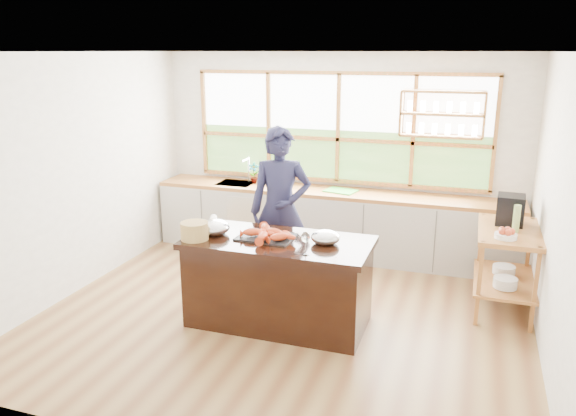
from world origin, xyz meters
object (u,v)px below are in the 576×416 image
at_px(island, 279,281).
at_px(espresso_machine, 510,210).
at_px(cook, 280,210).
at_px(wicker_basket, 194,231).

relative_size(island, espresso_machine, 5.77).
relative_size(cook, espresso_machine, 5.95).
xyz_separation_m(espresso_machine, wicker_basket, (-2.98, -1.55, -0.07)).
xyz_separation_m(island, cook, (-0.27, 0.84, 0.50)).
bearing_deg(wicker_basket, island, 17.47).
bearing_deg(island, wicker_basket, -162.53).
bearing_deg(cook, espresso_machine, -5.65).
xyz_separation_m(island, espresso_machine, (2.19, 1.30, 0.61)).
distance_m(island, cook, 1.01).
relative_size(espresso_machine, wicker_basket, 1.17).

